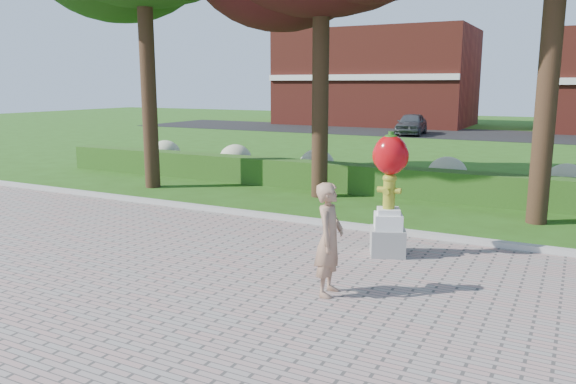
% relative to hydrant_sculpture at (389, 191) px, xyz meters
% --- Properties ---
extents(ground, '(100.00, 100.00, 0.00)m').
position_rel_hydrant_sculpture_xyz_m(ground, '(-1.34, -1.57, -1.20)').
color(ground, '#264D13').
rests_on(ground, ground).
extents(walkway, '(40.00, 14.00, 0.04)m').
position_rel_hydrant_sculpture_xyz_m(walkway, '(-1.34, -5.57, -1.18)').
color(walkway, gray).
rests_on(walkway, ground).
extents(curb, '(40.00, 0.18, 0.15)m').
position_rel_hydrant_sculpture_xyz_m(curb, '(-1.34, 1.43, -1.12)').
color(curb, '#ADADA5').
rests_on(curb, ground).
extents(lawn_hedge, '(24.00, 0.70, 0.80)m').
position_rel_hydrant_sculpture_xyz_m(lawn_hedge, '(-1.34, 5.43, -0.80)').
color(lawn_hedge, '#214513').
rests_on(lawn_hedge, ground).
extents(hydrangea_row, '(20.10, 1.10, 0.99)m').
position_rel_hydrant_sculpture_xyz_m(hydrangea_row, '(-0.77, 6.43, -0.65)').
color(hydrangea_row, '#AFB288').
rests_on(hydrangea_row, ground).
extents(street, '(50.00, 8.00, 0.02)m').
position_rel_hydrant_sculpture_xyz_m(street, '(-1.34, 26.43, -1.19)').
color(street, black).
rests_on(street, ground).
extents(building_left, '(14.00, 8.00, 7.00)m').
position_rel_hydrant_sculpture_xyz_m(building_left, '(-11.34, 32.43, 2.30)').
color(building_left, maroon).
rests_on(building_left, ground).
extents(hydrant_sculpture, '(0.77, 0.77, 2.19)m').
position_rel_hydrant_sculpture_xyz_m(hydrant_sculpture, '(0.00, 0.00, 0.00)').
color(hydrant_sculpture, gray).
rests_on(hydrant_sculpture, walkway).
extents(woman, '(0.46, 0.64, 1.63)m').
position_rel_hydrant_sculpture_xyz_m(woman, '(-0.16, -2.24, -0.34)').
color(woman, '#A2785C').
rests_on(woman, walkway).
extents(parked_car, '(1.92, 3.97, 1.31)m').
position_rel_hydrant_sculpture_xyz_m(parked_car, '(-6.28, 24.36, -0.52)').
color(parked_car, '#3E4246').
rests_on(parked_car, street).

